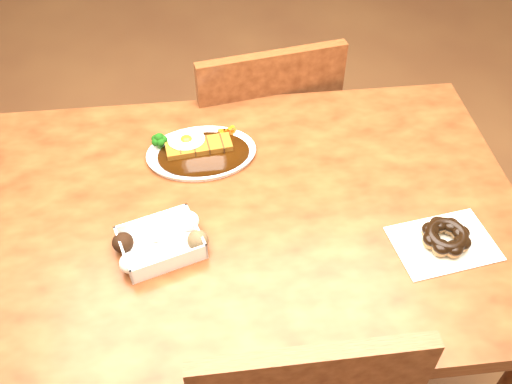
{
  "coord_description": "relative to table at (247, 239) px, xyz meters",
  "views": [
    {
      "loc": [
        -0.07,
        -0.82,
        1.66
      ],
      "look_at": [
        0.02,
        -0.01,
        0.81
      ],
      "focal_mm": 40.0,
      "sensor_mm": 36.0,
      "label": 1
    }
  ],
  "objects": [
    {
      "name": "ground",
      "position": [
        0.0,
        0.0,
        -0.65
      ],
      "size": [
        6.0,
        6.0,
        0.0
      ],
      "primitive_type": "plane",
      "color": "brown",
      "rests_on": "ground"
    },
    {
      "name": "table",
      "position": [
        0.0,
        0.0,
        0.0
      ],
      "size": [
        1.2,
        0.8,
        0.75
      ],
      "color": "#451D0D",
      "rests_on": "ground"
    },
    {
      "name": "chair_far",
      "position": [
        0.09,
        0.54,
        -0.17
      ],
      "size": [
        0.49,
        0.49,
        0.87
      ],
      "rotation": [
        0.0,
        0.0,
        3.31
      ],
      "color": "#451D0D",
      "rests_on": "ground"
    },
    {
      "name": "katsu_curry_plate",
      "position": [
        -0.09,
        0.19,
        0.11
      ],
      "size": [
        0.26,
        0.19,
        0.05
      ],
      "rotation": [
        0.0,
        0.0,
        0.05
      ],
      "color": "white",
      "rests_on": "table"
    },
    {
      "name": "donut_box",
      "position": [
        -0.18,
        -0.09,
        0.12
      ],
      "size": [
        0.19,
        0.16,
        0.04
      ],
      "rotation": [
        0.0,
        0.0,
        0.31
      ],
      "color": "white",
      "rests_on": "table"
    },
    {
      "name": "pon_de_ring",
      "position": [
        0.39,
        -0.14,
        0.12
      ],
      "size": [
        0.22,
        0.17,
        0.04
      ],
      "rotation": [
        0.0,
        0.0,
        0.15
      ],
      "color": "silver",
      "rests_on": "table"
    }
  ]
}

